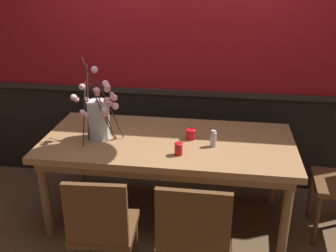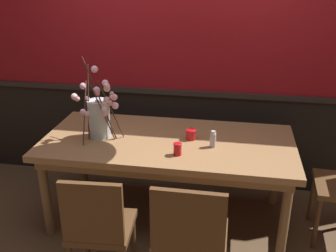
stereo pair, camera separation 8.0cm
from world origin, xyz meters
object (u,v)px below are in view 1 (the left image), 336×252
(candle_holder_nearer_center, at_px, (179,149))
(condiment_bottle, at_px, (213,139))
(dining_table, at_px, (168,149))
(candle_holder_nearer_edge, at_px, (191,134))
(chair_near_side_left, at_px, (102,228))
(chair_near_side_right, at_px, (194,237))
(chair_far_side_right, at_px, (208,127))
(vase_with_blossoms, at_px, (99,117))

(candle_holder_nearer_center, bearing_deg, condiment_bottle, 36.28)
(dining_table, bearing_deg, candle_holder_nearer_edge, 12.16)
(chair_near_side_left, xyz_separation_m, chair_near_side_right, (0.58, -0.00, 0.00))
(candle_holder_nearer_center, height_order, candle_holder_nearer_edge, candle_holder_nearer_center)
(dining_table, xyz_separation_m, chair_far_side_right, (0.28, 0.87, -0.16))
(chair_far_side_right, distance_m, vase_with_blossoms, 1.31)
(chair_near_side_right, xyz_separation_m, candle_holder_nearer_center, (-0.17, 0.62, 0.28))
(vase_with_blossoms, bearing_deg, chair_near_side_left, -72.85)
(candle_holder_nearer_edge, height_order, condiment_bottle, condiment_bottle)
(chair_near_side_right, height_order, candle_holder_nearer_edge, chair_near_side_right)
(dining_table, height_order, candle_holder_nearer_center, candle_holder_nearer_center)
(candle_holder_nearer_edge, xyz_separation_m, condiment_bottle, (0.18, -0.11, 0.02))
(candle_holder_nearer_edge, relative_size, condiment_bottle, 0.64)
(condiment_bottle, bearing_deg, chair_near_side_right, -95.33)
(chair_near_side_left, height_order, chair_far_side_right, chair_far_side_right)
(candle_holder_nearer_center, xyz_separation_m, condiment_bottle, (0.25, 0.18, 0.01))
(chair_near_side_left, xyz_separation_m, candle_holder_nearer_center, (0.41, 0.62, 0.29))
(candle_holder_nearer_edge, distance_m, condiment_bottle, 0.22)
(chair_near_side_right, bearing_deg, chair_far_side_right, 90.13)
(dining_table, height_order, candle_holder_nearer_edge, candle_holder_nearer_edge)
(vase_with_blossoms, bearing_deg, chair_far_side_right, 47.98)
(chair_far_side_right, height_order, candle_holder_nearer_edge, chair_far_side_right)
(vase_with_blossoms, xyz_separation_m, candle_holder_nearer_center, (0.67, -0.20, -0.13))
(condiment_bottle, bearing_deg, dining_table, 168.42)
(dining_table, bearing_deg, chair_near_side_left, -108.64)
(vase_with_blossoms, distance_m, candle_holder_nearer_edge, 0.75)
(candle_holder_nearer_center, bearing_deg, chair_far_side_right, 81.52)
(chair_near_side_left, distance_m, vase_with_blossoms, 0.96)
(vase_with_blossoms, relative_size, candle_holder_nearer_edge, 8.03)
(dining_table, distance_m, candle_holder_nearer_center, 0.31)
(chair_near_side_left, bearing_deg, chair_far_side_right, 71.66)
(candle_holder_nearer_center, xyz_separation_m, candle_holder_nearer_edge, (0.06, 0.29, -0.00))
(chair_far_side_right, xyz_separation_m, vase_with_blossoms, (-0.83, -0.93, 0.42))
(candle_holder_nearer_edge, bearing_deg, condiment_bottle, -31.76)
(chair_near_side_left, distance_m, candle_holder_nearer_edge, 1.07)
(candle_holder_nearer_edge, bearing_deg, chair_far_side_right, 82.90)
(chair_far_side_right, relative_size, condiment_bottle, 6.86)
(chair_near_side_left, bearing_deg, candle_holder_nearer_center, 56.42)
(chair_far_side_right, distance_m, candle_holder_nearer_center, 1.18)
(condiment_bottle, bearing_deg, chair_near_side_left, -129.43)
(candle_holder_nearer_center, distance_m, candle_holder_nearer_edge, 0.30)
(chair_near_side_right, relative_size, condiment_bottle, 6.88)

